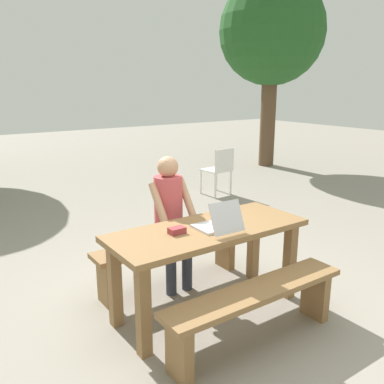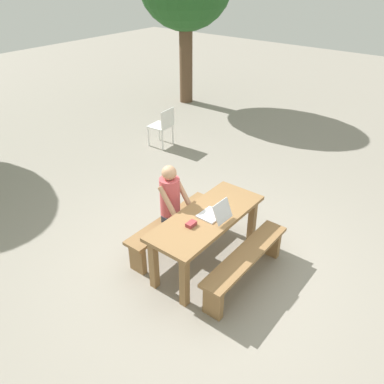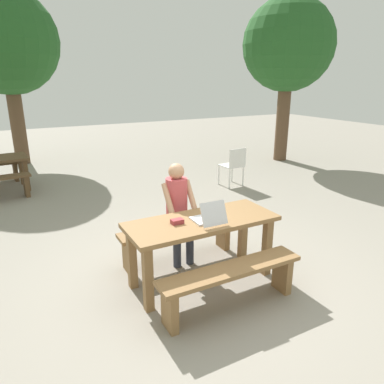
% 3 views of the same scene
% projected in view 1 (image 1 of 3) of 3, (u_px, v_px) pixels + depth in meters
% --- Properties ---
extents(ground_plane, '(30.00, 30.00, 0.00)m').
position_uv_depth(ground_plane, '(207.00, 310.00, 3.64)').
color(ground_plane, gray).
extents(picnic_table_front, '(1.71, 0.68, 0.77)m').
position_uv_depth(picnic_table_front, '(208.00, 242.00, 3.47)').
color(picnic_table_front, olive).
rests_on(picnic_table_front, ground).
extents(bench_near, '(1.57, 0.30, 0.47)m').
position_uv_depth(bench_near, '(256.00, 304.00, 3.07)').
color(bench_near, olive).
rests_on(bench_near, ground).
extents(bench_far, '(1.57, 0.30, 0.47)m').
position_uv_depth(bench_far, '(171.00, 251.00, 4.03)').
color(bench_far, olive).
rests_on(bench_far, ground).
extents(laptop, '(0.30, 0.37, 0.26)m').
position_uv_depth(laptop, '(219.00, 223.00, 3.35)').
color(laptop, silver).
rests_on(laptop, picnic_table_front).
extents(small_pouch, '(0.13, 0.08, 0.05)m').
position_uv_depth(small_pouch, '(177.00, 231.00, 3.29)').
color(small_pouch, '#993338').
rests_on(small_pouch, picnic_table_front).
extents(person_seated, '(0.38, 0.39, 1.29)m').
position_uv_depth(person_seated, '(171.00, 214.00, 3.88)').
color(person_seated, '#333847').
rests_on(person_seated, ground).
extents(plastic_chair, '(0.48, 0.48, 0.85)m').
position_uv_depth(plastic_chair, '(219.00, 169.00, 7.31)').
color(plastic_chair, white).
rests_on(plastic_chair, ground).
extents(tree_right, '(2.42, 2.42, 4.31)m').
position_uv_depth(tree_right, '(272.00, 33.00, 9.38)').
color(tree_right, brown).
rests_on(tree_right, ground).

